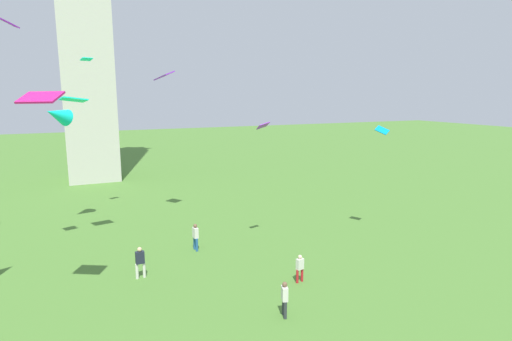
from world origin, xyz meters
TOP-DOWN VIEW (x-y plane):
  - person_0 at (3.68, 14.74)m, footprint 0.48×0.31m
  - person_2 at (-4.12, 18.89)m, footprint 0.56×0.29m
  - person_3 at (-0.13, 21.67)m, footprint 0.31×0.56m
  - person_4 at (1.21, 11.94)m, footprint 0.37×0.51m
  - kite_flying_1 at (4.13, 20.35)m, footprint 0.81×0.64m
  - kite_flying_3 at (-9.75, 22.88)m, footprint 1.23×1.19m
  - kite_flying_4 at (-8.18, 16.06)m, footprint 1.94×1.74m
  - kite_flying_6 at (-5.46, 31.97)m, footprint 1.00×0.85m
  - kite_flying_7 at (12.77, 19.14)m, footprint 0.95×0.90m
  - kite_flying_8 at (-6.74, 25.46)m, footprint 1.77×1.43m
  - kite_flying_9 at (-7.81, 29.84)m, footprint 2.38×2.36m
  - kite_flying_10 at (-0.12, 29.11)m, footprint 1.54×1.82m

SIDE VIEW (x-z plane):
  - person_0 at x=3.68m, z-range 0.10..1.67m
  - person_4 at x=1.21m, z-range 0.11..1.82m
  - person_3 at x=-0.13m, z-range 0.12..1.92m
  - person_2 at x=-4.12m, z-range 0.12..1.92m
  - kite_flying_7 at x=12.77m, z-range 7.33..7.96m
  - kite_flying_1 at x=4.13m, z-range 7.88..8.40m
  - kite_flying_9 at x=-7.81m, z-range 7.79..9.54m
  - kite_flying_8 at x=-6.74m, z-range 9.56..10.00m
  - kite_flying_4 at x=-8.18m, z-range 9.72..10.24m
  - kite_flying_10 at x=-0.12m, z-range 11.14..11.90m
  - kite_flying_6 at x=-5.46m, z-range 12.66..12.89m
  - kite_flying_3 at x=-9.75m, z-range 13.56..14.20m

